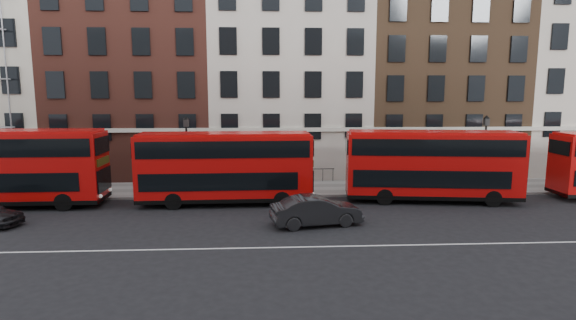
{
  "coord_description": "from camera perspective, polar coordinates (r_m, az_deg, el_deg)",
  "views": [
    {
      "loc": [
        -2.2,
        -21.67,
        6.98
      ],
      "look_at": [
        -0.75,
        5.0,
        3.0
      ],
      "focal_mm": 28.0,
      "sensor_mm": 36.0,
      "label": 1
    }
  ],
  "objects": [
    {
      "name": "ground",
      "position": [
        22.87,
        2.6,
        -9.3
      ],
      "size": [
        120.0,
        120.0,
        0.0
      ],
      "primitive_type": "plane",
      "color": "black",
      "rests_on": "ground"
    },
    {
      "name": "pavement",
      "position": [
        32.98,
        0.79,
        -3.61
      ],
      "size": [
        80.0,
        5.0,
        0.15
      ],
      "primitive_type": "cube",
      "color": "slate",
      "rests_on": "ground"
    },
    {
      "name": "kerb",
      "position": [
        30.54,
        1.11,
        -4.58
      ],
      "size": [
        80.0,
        0.3,
        0.16
      ],
      "primitive_type": "cube",
      "color": "gray",
      "rests_on": "ground"
    },
    {
      "name": "road_centre_line",
      "position": [
        20.99,
        3.15,
        -10.95
      ],
      "size": [
        70.0,
        0.12,
        0.01
      ],
      "primitive_type": "cube",
      "color": "white",
      "rests_on": "ground"
    },
    {
      "name": "building_terrace",
      "position": [
        39.73,
        -0.37,
        13.18
      ],
      "size": [
        64.0,
        11.95,
        22.0
      ],
      "color": "#B8B39F",
      "rests_on": "ground"
    },
    {
      "name": "bus_a",
      "position": [
        32.38,
        -32.06,
        -0.67
      ],
      "size": [
        11.43,
        2.95,
        4.78
      ],
      "rotation": [
        0.0,
        0.0,
        0.02
      ],
      "color": "red",
      "rests_on": "ground"
    },
    {
      "name": "bus_b",
      "position": [
        28.45,
        -8.04,
        -0.79
      ],
      "size": [
        10.9,
        2.86,
        4.55
      ],
      "rotation": [
        0.0,
        0.0,
        0.02
      ],
      "color": "red",
      "rests_on": "ground"
    },
    {
      "name": "bus_c",
      "position": [
        30.32,
        17.74,
        -0.5
      ],
      "size": [
        11.17,
        3.99,
        4.59
      ],
      "rotation": [
        0.0,
        0.0,
        -0.13
      ],
      "color": "red",
      "rests_on": "ground"
    },
    {
      "name": "car_front",
      "position": [
        24.06,
        3.63,
        -6.44
      ],
      "size": [
        5.05,
        2.59,
        1.59
      ],
      "primitive_type": "imported",
      "rotation": [
        0.0,
        0.0,
        1.77
      ],
      "color": "#232426",
      "rests_on": "ground"
    },
    {
      "name": "lamp_post_left",
      "position": [
        31.51,
        -12.71,
        1.15
      ],
      "size": [
        0.44,
        0.44,
        5.33
      ],
      "color": "black",
      "rests_on": "pavement"
    },
    {
      "name": "lamp_post_right",
      "position": [
        34.74,
        23.7,
        1.31
      ],
      "size": [
        0.44,
        0.44,
        5.33
      ],
      "color": "black",
      "rests_on": "pavement"
    },
    {
      "name": "iron_railings",
      "position": [
        35.02,
        0.55,
        -1.94
      ],
      "size": [
        6.6,
        0.06,
        1.0
      ],
      "primitive_type": null,
      "color": "black",
      "rests_on": "pavement"
    }
  ]
}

